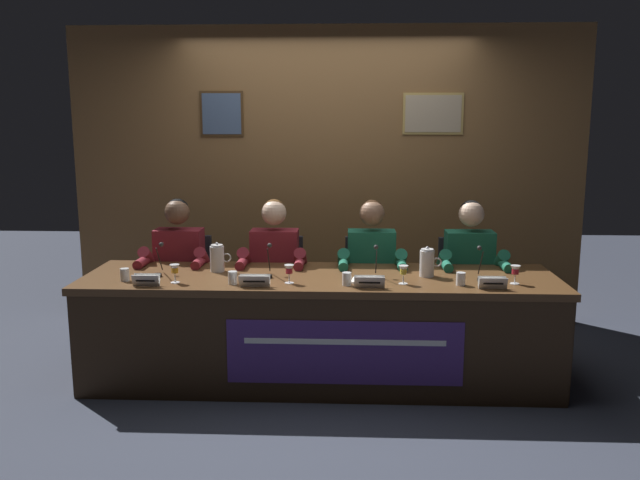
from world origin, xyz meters
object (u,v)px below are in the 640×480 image
object	(u,v)px
panelist_center_left	(274,267)
microphone_center_right	(376,268)
juice_glass_center_left	(289,271)
chair_center_left	(277,296)
nameplate_center_right	(369,282)
chair_far_left	(185,295)
conference_table	(320,312)
chair_center_right	(370,297)
document_stack_center_right	(367,281)
chair_far_right	(464,298)
water_cup_far_right	(461,280)
panelist_far_left	(177,266)
microphone_center_left	(268,266)
panelist_far_right	(471,269)
juice_glass_center_right	(403,271)
water_pitcher_right_side	(427,263)
juice_glass_far_right	(515,271)
nameplate_far_left	(146,280)
water_pitcher_left_side	(217,258)
juice_glass_far_left	(175,270)
microphone_far_right	(481,269)
microphone_far_left	(159,265)
water_cup_center_right	(347,280)
nameplate_center_left	(254,281)
water_cup_center_left	(233,278)
water_cup_far_left	(125,275)
nameplate_far_right	(493,283)
panelist_center_right	(371,268)

from	to	relation	value
panelist_center_left	microphone_center_right	world-z (taller)	panelist_center_left
juice_glass_center_left	microphone_center_right	distance (m)	0.60
chair_center_left	nameplate_center_right	world-z (taller)	chair_center_left
chair_center_left	chair_far_left	bearing A→B (deg)	180.00
conference_table	chair_center_right	xyz separation A→B (m)	(0.37, 0.73, -0.09)
chair_center_right	document_stack_center_right	xyz separation A→B (m)	(-0.05, -0.78, 0.32)
chair_far_right	water_cup_far_right	size ratio (longest dim) A/B	10.48
panelist_far_left	microphone_center_left	bearing A→B (deg)	-30.99
panelist_far_right	conference_table	bearing A→B (deg)	-154.38
juice_glass_center_right	water_cup_far_right	size ratio (longest dim) A/B	1.46
water_pitcher_right_side	juice_glass_far_right	bearing A→B (deg)	-18.93
chair_far_right	chair_center_right	bearing A→B (deg)	180.00
panelist_far_left	juice_glass_far_right	world-z (taller)	panelist_far_left
nameplate_far_left	juice_glass_far_right	distance (m)	2.40
chair_far_left	water_pitcher_left_side	xyz separation A→B (m)	(0.38, -0.52, 0.41)
juice_glass_center_left	conference_table	bearing A→B (deg)	29.49
nameplate_far_left	water_cup_far_right	size ratio (longest dim) A/B	2.05
conference_table	water_pitcher_right_side	size ratio (longest dim) A/B	15.53
chair_far_left	juice_glass_far_left	distance (m)	0.97
juice_glass_far_right	juice_glass_center_left	bearing A→B (deg)	-178.22
chair_far_left	nameplate_center_right	bearing A→B (deg)	-33.18
microphone_center_right	document_stack_center_right	distance (m)	0.13
juice_glass_far_right	chair_far_left	bearing A→B (deg)	161.65
microphone_far_right	microphone_far_left	bearing A→B (deg)	179.25
chair_center_right	water_cup_center_right	world-z (taller)	chair_center_right
nameplate_center_left	microphone_center_left	distance (m)	0.30
microphone_center_right	water_cup_far_right	size ratio (longest dim) A/B	2.54
water_cup_center_left	chair_center_right	distance (m)	1.33
chair_far_left	microphone_center_left	distance (m)	1.07
water_pitcher_left_side	water_pitcher_right_side	distance (m)	1.47
chair_center_left	water_cup_far_left	bearing A→B (deg)	-138.27
juice_glass_far_left	panelist_center_left	distance (m)	0.89
panelist_center_left	juice_glass_far_right	distance (m)	1.77
microphone_center_left	microphone_center_right	size ratio (longest dim) A/B	1.00
microphone_far_left	nameplate_far_right	bearing A→B (deg)	-7.13
chair_center_left	chair_center_right	bearing A→B (deg)	0.00
juice_glass_center_right	panelist_center_left	bearing A→B (deg)	145.79
panelist_center_right	water_pitcher_left_side	size ratio (longest dim) A/B	5.80
water_cup_far_left	water_pitcher_right_side	distance (m)	2.04
water_cup_far_left	water_pitcher_right_side	xyz separation A→B (m)	(2.03, 0.22, 0.06)
conference_table	chair_center_left	bearing A→B (deg)	117.07
microphone_center_left	water_pitcher_right_side	world-z (taller)	microphone_center_left
juice_glass_center_left	nameplate_center_right	size ratio (longest dim) A/B	0.64
chair_far_left	water_pitcher_left_side	distance (m)	0.76
juice_glass_center_left	panelist_center_right	distance (m)	0.86
water_cup_center_left	microphone_far_right	size ratio (longest dim) A/B	0.39
juice_glass_far_right	nameplate_center_left	bearing A→B (deg)	-174.96
water_cup_far_left	nameplate_far_right	size ratio (longest dim) A/B	0.48
chair_center_right	panelist_center_right	bearing A→B (deg)	-90.00
chair_center_left	juice_glass_center_left	bearing A→B (deg)	-78.13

